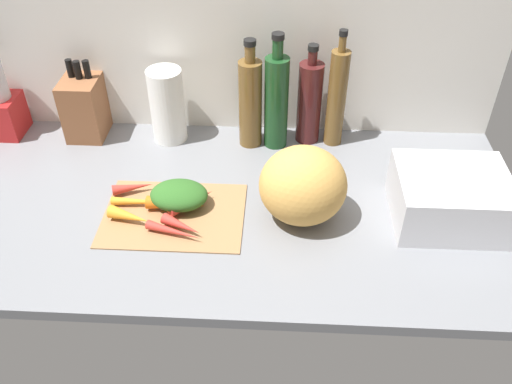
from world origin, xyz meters
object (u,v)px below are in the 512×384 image
(carrot_5, at_px, (129,216))
(carrot_0, at_px, (191,201))
(bottle_0, at_px, (250,102))
(carrot_2, at_px, (174,231))
(carrot_3, at_px, (144,202))
(carrot_1, at_px, (182,226))
(winter_squash, at_px, (303,186))
(bottle_3, at_px, (337,97))
(dish_rack, at_px, (450,198))
(paper_towel_roll, at_px, (167,106))
(bottle_2, at_px, (309,102))
(knife_block, at_px, (85,106))
(cutting_board, at_px, (174,214))
(carrot_4, at_px, (133,187))
(bottle_1, at_px, (276,101))
(carrot_6, at_px, (176,204))

(carrot_5, bearing_deg, carrot_0, 24.87)
(bottle_0, bearing_deg, carrot_2, -110.83)
(carrot_3, bearing_deg, carrot_1, -38.09)
(winter_squash, relative_size, bottle_3, 0.61)
(carrot_3, xyz_separation_m, dish_rack, (0.79, 0.00, 0.05))
(bottle_0, relative_size, bottle_3, 0.93)
(carrot_2, height_order, paper_towel_roll, paper_towel_roll)
(bottle_2, relative_size, bottle_3, 0.86)
(dish_rack, bearing_deg, bottle_3, 128.77)
(knife_block, distance_m, bottle_3, 0.77)
(carrot_2, xyz_separation_m, bottle_2, (0.34, 0.47, 0.11))
(cutting_board, bearing_deg, knife_block, 131.37)
(paper_towel_roll, relative_size, dish_rack, 0.83)
(winter_squash, bearing_deg, carrot_3, 178.07)
(carrot_4, distance_m, bottle_0, 0.43)
(carrot_0, bearing_deg, paper_towel_roll, 109.02)
(paper_towel_roll, height_order, bottle_3, bottle_3)
(winter_squash, bearing_deg, carrot_2, -163.21)
(carrot_0, bearing_deg, dish_rack, -0.02)
(carrot_3, xyz_separation_m, winter_squash, (0.42, -0.01, 0.08))
(carrot_3, height_order, carrot_4, carrot_4)
(carrot_2, height_order, bottle_3, bottle_3)
(carrot_2, relative_size, carrot_3, 0.84)
(cutting_board, distance_m, carrot_1, 0.07)
(bottle_1, xyz_separation_m, bottle_3, (0.18, 0.02, 0.00))
(carrot_0, height_order, carrot_3, carrot_0)
(bottle_3, bearing_deg, carrot_4, -152.80)
(bottle_0, relative_size, bottle_2, 1.08)
(carrot_6, bearing_deg, bottle_0, 62.52)
(carrot_0, relative_size, winter_squash, 0.60)
(carrot_4, bearing_deg, carrot_5, -80.55)
(bottle_1, bearing_deg, bottle_0, 178.87)
(carrot_2, distance_m, carrot_4, 0.22)
(winter_squash, relative_size, bottle_1, 0.62)
(knife_block, relative_size, dish_rack, 0.87)
(paper_towel_roll, bearing_deg, carrot_2, -78.94)
(bottle_0, bearing_deg, cutting_board, -117.10)
(carrot_2, bearing_deg, carrot_3, 131.82)
(cutting_board, xyz_separation_m, knife_block, (-0.33, 0.38, 0.09))
(winter_squash, height_order, knife_block, knife_block)
(bottle_3, bearing_deg, carrot_0, -138.97)
(paper_towel_roll, bearing_deg, bottle_1, -2.58)
(bottle_3, bearing_deg, carrot_2, -132.78)
(carrot_1, xyz_separation_m, carrot_3, (-0.12, 0.09, -0.00))
(carrot_0, bearing_deg, bottle_2, 48.40)
(carrot_0, relative_size, paper_towel_roll, 0.58)
(carrot_2, bearing_deg, carrot_1, 48.01)
(carrot_4, bearing_deg, carrot_0, -17.24)
(carrot_6, relative_size, winter_squash, 0.71)
(carrot_1, distance_m, paper_towel_roll, 0.45)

